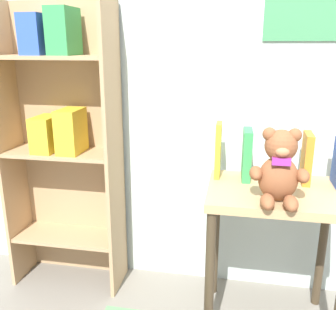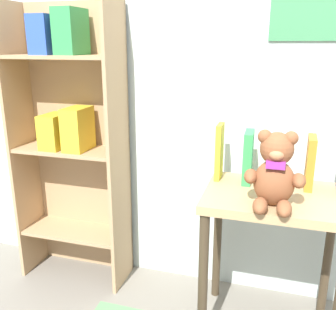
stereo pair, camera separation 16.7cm
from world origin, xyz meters
TOP-DOWN VIEW (x-y plane):
  - wall_back at (0.00, 1.30)m, footprint 4.80×0.07m
  - bookshelf_side at (-0.88, 1.16)m, footprint 0.57×0.25m
  - display_table at (0.15, 0.97)m, footprint 0.57×0.43m
  - teddy_bear at (0.14, 0.85)m, footprint 0.22×0.20m
  - book_standing_yellow at (-0.10, 1.09)m, footprint 0.02×0.11m
  - book_standing_green at (0.03, 1.08)m, footprint 0.04×0.14m
  - book_standing_teal at (0.15, 1.09)m, footprint 0.03×0.12m
  - book_standing_orange at (0.28, 1.09)m, footprint 0.04×0.14m

SIDE VIEW (x-z plane):
  - display_table at x=0.15m, z-range 0.21..0.88m
  - book_standing_teal at x=0.15m, z-range 0.67..0.85m
  - book_standing_orange at x=0.28m, z-range 0.67..0.89m
  - book_standing_green at x=0.03m, z-range 0.67..0.89m
  - book_standing_yellow at x=-0.10m, z-range 0.67..0.92m
  - teddy_bear at x=0.14m, z-range 0.65..0.94m
  - bookshelf_side at x=-0.88m, z-range 0.10..1.55m
  - wall_back at x=0.00m, z-range 0.00..2.50m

